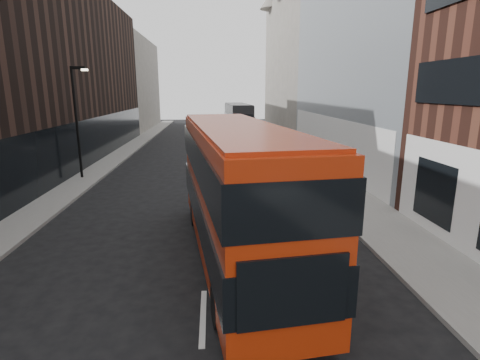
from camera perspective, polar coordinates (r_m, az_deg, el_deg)
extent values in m
cube|color=slate|center=(32.90, 8.52, 3.51)|extent=(3.00, 80.00, 0.15)
cube|color=slate|center=(33.17, -18.65, 3.03)|extent=(2.00, 80.00, 0.15)
cube|color=#91969A|center=(30.10, 19.00, 21.04)|extent=(5.00, 22.00, 20.00)
cube|color=silver|center=(29.24, 13.52, 5.67)|extent=(0.35, 21.00, 3.80)
cube|color=slate|center=(51.94, 8.67, 17.00)|extent=(5.00, 24.00, 18.00)
cube|color=black|center=(38.50, -22.79, 14.43)|extent=(5.00, 24.00, 14.00)
cube|color=slate|center=(59.80, -16.02, 13.76)|extent=(5.00, 20.00, 13.00)
cylinder|color=black|center=(26.17, -23.63, 7.90)|extent=(0.16, 0.16, 7.00)
cube|color=black|center=(25.99, -23.49, 15.42)|extent=(0.90, 0.15, 0.18)
cube|color=#FFF2CC|center=(25.86, -22.60, 15.25)|extent=(0.35, 0.22, 0.12)
cube|color=#AD270A|center=(12.42, -0.53, -1.49)|extent=(3.98, 11.60, 4.13)
cube|color=black|center=(12.61, -0.52, -4.44)|extent=(4.11, 11.67, 1.14)
cube|color=black|center=(12.19, -0.54, 3.45)|extent=(4.11, 11.67, 1.14)
cube|color=black|center=(7.47, 8.07, -16.58)|extent=(2.19, 0.35, 1.45)
cube|color=black|center=(18.04, -3.93, 1.53)|extent=(2.19, 0.35, 1.45)
cube|color=#AD270A|center=(12.05, -0.55, 8.19)|extent=(3.82, 11.14, 0.12)
cylinder|color=black|center=(16.31, -6.89, -5.11)|extent=(0.44, 1.06, 1.03)
cylinder|color=black|center=(16.62, 1.01, -4.65)|extent=(0.44, 1.06, 1.03)
cylinder|color=black|center=(9.72, -3.25, -18.70)|extent=(0.44, 1.06, 1.03)
cylinder|color=black|center=(10.23, 10.12, -17.12)|extent=(0.44, 1.06, 1.03)
cube|color=black|center=(52.76, -0.31, 9.62)|extent=(3.30, 12.11, 3.38)
cube|color=black|center=(52.77, -0.31, 9.38)|extent=(3.43, 12.16, 1.20)
cube|color=black|center=(46.80, 0.56, 9.05)|extent=(2.32, 0.19, 1.53)
cube|color=black|center=(58.74, -0.99, 9.96)|extent=(2.32, 0.19, 1.53)
cube|color=black|center=(52.67, -0.31, 11.48)|extent=(3.17, 11.62, 0.12)
cylinder|color=black|center=(56.57, -1.99, 8.26)|extent=(0.38, 1.10, 1.09)
cylinder|color=black|center=(56.83, 0.47, 8.30)|extent=(0.38, 1.10, 1.09)
cylinder|color=black|center=(48.96, -1.20, 7.46)|extent=(0.38, 1.10, 1.09)
cylinder|color=black|center=(49.26, 1.63, 7.49)|extent=(0.38, 1.10, 1.09)
imported|color=black|center=(26.22, -2.18, 2.66)|extent=(2.13, 4.62, 1.53)
imported|color=gray|center=(27.26, -2.78, 2.96)|extent=(2.07, 4.50, 1.43)
imported|color=black|center=(34.62, 2.49, 5.21)|extent=(2.02, 4.92, 1.43)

